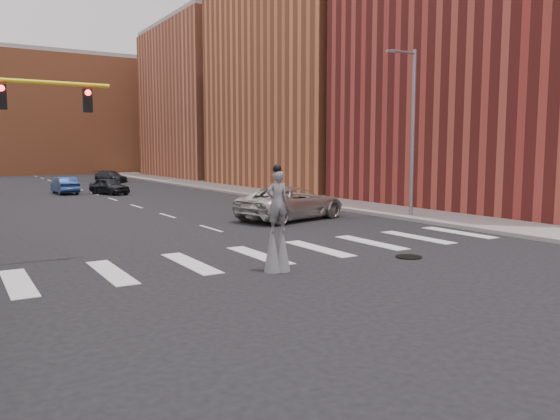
{
  "coord_description": "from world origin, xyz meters",
  "views": [
    {
      "loc": [
        -10.49,
        -15.59,
        3.71
      ],
      "look_at": [
        -1.01,
        0.0,
        1.7
      ],
      "focal_mm": 35.0,
      "sensor_mm": 36.0,
      "label": 1
    }
  ],
  "objects": [
    {
      "name": "car_far",
      "position": [
        5.45,
        48.16,
        0.66
      ],
      "size": [
        3.36,
        4.94,
        1.33
      ],
      "primitive_type": "imported",
      "rotation": [
        0.0,
        0.0,
        0.36
      ],
      "color": "black",
      "rests_on": "ground"
    },
    {
      "name": "building_mid",
      "position": [
        22.0,
        30.0,
        12.0
      ],
      "size": [
        16.0,
        22.0,
        24.0
      ],
      "primitive_type": "cube",
      "color": "#BE653B",
      "rests_on": "ground"
    },
    {
      "name": "building_far",
      "position": [
        22.0,
        54.0,
        10.0
      ],
      "size": [
        16.0,
        22.0,
        20.0
      ],
      "primitive_type": "cube",
      "color": "#BC6345",
      "rests_on": "ground"
    },
    {
      "name": "car_mid",
      "position": [
        -2.12,
        33.37,
        0.72
      ],
      "size": [
        1.7,
        4.45,
        1.45
      ],
      "primitive_type": "imported",
      "rotation": [
        0.0,
        0.0,
        3.18
      ],
      "color": "navy",
      "rests_on": "ground"
    },
    {
      "name": "manhole",
      "position": [
        3.0,
        -2.0,
        0.02
      ],
      "size": [
        0.9,
        0.9,
        0.04
      ],
      "primitive_type": "cylinder",
      "color": "black",
      "rests_on": "ground"
    },
    {
      "name": "suv_crossing",
      "position": [
        5.13,
        8.92,
        0.89
      ],
      "size": [
        6.96,
        4.49,
        1.78
      ],
      "primitive_type": "imported",
      "rotation": [
        0.0,
        0.0,
        1.83
      ],
      "color": "beige",
      "rests_on": "ground"
    },
    {
      "name": "stilt_performer",
      "position": [
        -2.03,
        -1.5,
        1.36
      ],
      "size": [
        0.84,
        0.56,
        3.29
      ],
      "rotation": [
        0.0,
        0.0,
        3.0
      ],
      "color": "#372416",
      "rests_on": "ground"
    },
    {
      "name": "building_backdrop",
      "position": [
        6.0,
        78.0,
        9.0
      ],
      "size": [
        26.0,
        14.0,
        18.0
      ],
      "primitive_type": "cube",
      "color": "#BE653B",
      "rests_on": "ground"
    },
    {
      "name": "sidewalk_right",
      "position": [
        12.5,
        25.0,
        0.09
      ],
      "size": [
        5.0,
        90.0,
        0.18
      ],
      "primitive_type": "cube",
      "color": "gray",
      "rests_on": "ground"
    },
    {
      "name": "car_near",
      "position": [
        0.98,
        30.89,
        0.69
      ],
      "size": [
        2.95,
        4.36,
        1.38
      ],
      "primitive_type": "imported",
      "rotation": [
        0.0,
        0.0,
        0.36
      ],
      "color": "black",
      "rests_on": "ground"
    },
    {
      "name": "ground_plane",
      "position": [
        0.0,
        0.0,
        0.0
      ],
      "size": [
        160.0,
        160.0,
        0.0
      ],
      "primitive_type": "plane",
      "color": "black",
      "rests_on": "ground"
    },
    {
      "name": "building_near",
      "position": [
        22.0,
        8.0,
        11.0
      ],
      "size": [
        16.0,
        20.0,
        22.0
      ],
      "primitive_type": "cube",
      "color": "maroon",
      "rests_on": "ground"
    },
    {
      "name": "streetlight",
      "position": [
        10.9,
        6.0,
        4.9
      ],
      "size": [
        2.05,
        0.2,
        9.0
      ],
      "color": "slate",
      "rests_on": "ground"
    }
  ]
}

